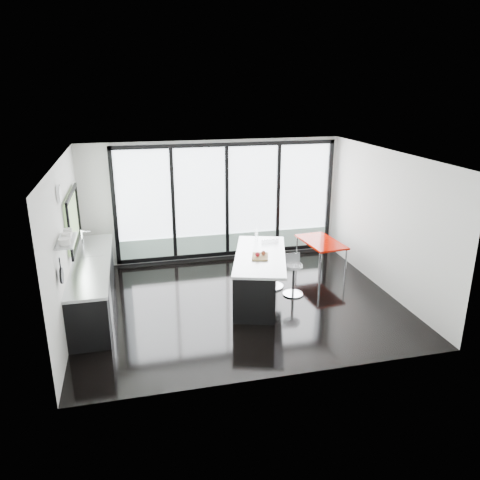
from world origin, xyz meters
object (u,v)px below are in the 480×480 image
object	(u,v)px
bar_stool_near	(293,280)
red_table	(320,255)
bar_stool_far	(272,270)
island	(256,276)

from	to	relation	value
bar_stool_near	red_table	world-z (taller)	red_table
bar_stool_far	bar_stool_near	bearing A→B (deg)	-59.53
bar_stool_far	island	bearing A→B (deg)	-139.98
island	bar_stool_near	bearing A→B (deg)	-2.30
island	bar_stool_far	world-z (taller)	island
island	red_table	size ratio (longest dim) A/B	1.93
bar_stool_far	red_table	size ratio (longest dim) A/B	0.61
red_table	island	bearing A→B (deg)	-148.37
bar_stool_near	bar_stool_far	world-z (taller)	bar_stool_far
bar_stool_far	red_table	bearing A→B (deg)	24.01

